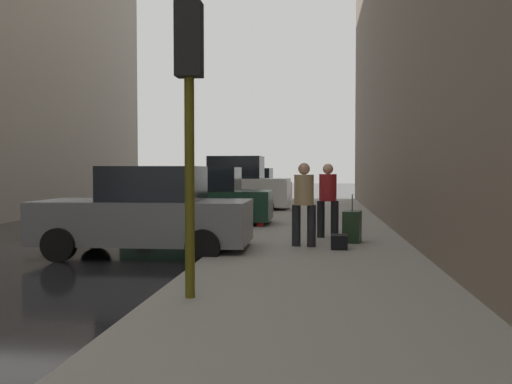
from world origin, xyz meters
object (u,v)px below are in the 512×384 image
fire_hydrant (260,214)px  duffel_bag (339,242)px  parked_red_hatchback (249,187)px  rolling_suitcase (352,226)px  traffic_light (189,85)px  parked_dark_green_sedan (201,199)px  pedestrian_in_red_jacket (328,196)px  pedestrian_in_tan_coat (304,200)px  parked_white_van (232,187)px  parked_gray_coupe (146,213)px

fire_hydrant → duffel_bag: 4.74m
parked_red_hatchback → rolling_suitcase: parked_red_hatchback is taller
fire_hydrant → duffel_bag: size_ratio=1.60×
traffic_light → duffel_bag: traffic_light is taller
parked_dark_green_sedan → pedestrian_in_red_jacket: size_ratio=2.46×
parked_red_hatchback → pedestrian_in_tan_coat: pedestrian_in_tan_coat is taller
duffel_bag → traffic_light: bearing=-113.6°
parked_red_hatchback → fire_hydrant: (1.80, -12.28, -0.35)m
pedestrian_in_red_jacket → duffel_bag: 2.04m
traffic_light → rolling_suitcase: size_ratio=3.46×
duffel_bag → parked_white_van: bearing=109.0°
parked_white_van → pedestrian_in_red_jacket: size_ratio=2.72×
parked_dark_green_sedan → parked_gray_coupe: bearing=-90.0°
pedestrian_in_tan_coat → duffel_bag: size_ratio=3.89×
parked_red_hatchback → duffel_bag: 17.00m
parked_white_van → fire_hydrant: parked_white_van is taller
pedestrian_in_red_jacket → fire_hydrant: bearing=127.1°
parked_dark_green_sedan → pedestrian_in_red_jacket: (3.63, -3.12, 0.26)m
pedestrian_in_red_jacket → pedestrian_in_tan_coat: 1.63m
parked_dark_green_sedan → pedestrian_in_red_jacket: bearing=-40.7°
fire_hydrant → rolling_suitcase: bearing=-53.6°
parked_dark_green_sedan → rolling_suitcase: size_ratio=4.05×
parked_gray_coupe → pedestrian_in_tan_coat: pedestrian_in_tan_coat is taller
parked_gray_coupe → fire_hydrant: parked_gray_coupe is taller
fire_hydrant → rolling_suitcase: 3.95m
duffel_bag → pedestrian_in_tan_coat: bearing=156.4°
parked_red_hatchback → fire_hydrant: size_ratio=6.06×
parked_red_hatchback → duffel_bag: bearing=-77.0°
parked_gray_coupe → parked_white_van: 11.43m
parked_dark_green_sedan → duffel_bag: 6.31m
parked_white_van → traffic_light: (1.85, -15.63, 1.73)m
parked_gray_coupe → parked_white_van: (-0.00, 11.43, 0.18)m
fire_hydrant → duffel_bag: bearing=-64.6°
pedestrian_in_red_jacket → duffel_bag: size_ratio=3.89×
pedestrian_in_tan_coat → parked_dark_green_sedan: bearing=123.8°
parked_red_hatchback → fire_hydrant: parked_red_hatchback is taller
pedestrian_in_tan_coat → duffel_bag: 1.12m
pedestrian_in_tan_coat → rolling_suitcase: (1.02, 0.78, -0.61)m
parked_white_van → pedestrian_in_tan_coat: (3.12, -10.80, 0.07)m
fire_hydrant → pedestrian_in_tan_coat: 4.22m
parked_gray_coupe → duffel_bag: (3.83, 0.32, -0.56)m
pedestrian_in_red_jacket → rolling_suitcase: (0.51, -0.76, -0.61)m
parked_dark_green_sedan → fire_hydrant: bearing=-21.3°
rolling_suitcase → duffel_bag: size_ratio=2.36×
pedestrian_in_tan_coat → rolling_suitcase: pedestrian_in_tan_coat is taller
fire_hydrant → pedestrian_in_tan_coat: (1.32, -3.97, 0.61)m
parked_dark_green_sedan → parked_white_van: 6.13m
parked_white_van → parked_red_hatchback: (0.00, 5.45, -0.18)m
fire_hydrant → parked_red_hatchback: bearing=98.4°
rolling_suitcase → traffic_light: bearing=-112.2°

